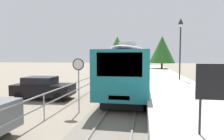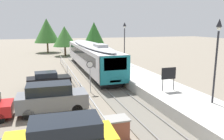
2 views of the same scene
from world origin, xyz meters
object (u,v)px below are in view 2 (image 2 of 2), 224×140
at_px(commuter_train, 91,54).
at_px(platform_lamp_mid_platform, 125,35).
at_px(brick_utility_cabinet, 117,128).
at_px(platform_lamp_near_end, 217,45).
at_px(parked_hatchback_black, 48,79).
at_px(platform_notice_board, 169,74).
at_px(speed_limit_sign, 90,69).
at_px(parked_suv_grey, 52,98).

distance_m(commuter_train, platform_lamp_mid_platform, 5.04).
xyz_separation_m(platform_lamp_mid_platform, brick_utility_cabinet, (-6.88, -16.97, -4.05)).
xyz_separation_m(platform_lamp_near_end, parked_hatchback_black, (-9.92, 10.36, -3.83)).
height_order(platform_lamp_mid_platform, brick_utility_cabinet, platform_lamp_mid_platform).
relative_size(commuter_train, platform_notice_board, 11.29).
xyz_separation_m(speed_limit_sign, brick_utility_cabinet, (-0.45, -8.55, -1.55)).
bearing_deg(parked_suv_grey, brick_utility_cabinet, -57.09).
xyz_separation_m(platform_notice_board, parked_hatchback_black, (-8.69, 7.01, -1.40)).
relative_size(commuter_train, platform_lamp_mid_platform, 3.80).
distance_m(platform_lamp_mid_platform, platform_notice_board, 13.00).
bearing_deg(parked_hatchback_black, speed_limit_sign, -38.04).
height_order(commuter_train, platform_notice_board, commuter_train).
bearing_deg(parked_suv_grey, platform_lamp_near_end, -20.83).
xyz_separation_m(platform_lamp_mid_platform, parked_suv_grey, (-9.92, -12.28, -3.56)).
relative_size(platform_lamp_mid_platform, speed_limit_sign, 1.91).
distance_m(platform_notice_board, brick_utility_cabinet, 7.26).
distance_m(platform_notice_board, speed_limit_sign, 6.73).
bearing_deg(platform_notice_board, commuter_train, 102.41).
bearing_deg(parked_suv_grey, platform_notice_board, -2.81).
height_order(platform_lamp_mid_platform, speed_limit_sign, platform_lamp_mid_platform).
xyz_separation_m(commuter_train, platform_lamp_near_end, (4.26, -17.12, 2.47)).
bearing_deg(parked_hatchback_black, brick_utility_cabinet, -74.92).
xyz_separation_m(commuter_train, parked_hatchback_black, (-5.66, -6.76, -1.36)).
bearing_deg(commuter_train, brick_utility_cabinet, -98.25).
height_order(platform_lamp_near_end, parked_suv_grey, platform_lamp_near_end).
bearing_deg(platform_lamp_mid_platform, parked_hatchback_black, -150.15).
distance_m(platform_lamp_near_end, platform_lamp_mid_platform, 16.05).
height_order(speed_limit_sign, parked_suv_grey, speed_limit_sign).
xyz_separation_m(platform_lamp_near_end, platform_lamp_mid_platform, (0.00, 16.05, 0.00)).
bearing_deg(platform_lamp_mid_platform, parked_suv_grey, -128.92).
bearing_deg(commuter_train, parked_hatchback_black, -129.91).
bearing_deg(platform_lamp_near_end, commuter_train, 103.98).
height_order(platform_notice_board, parked_suv_grey, platform_notice_board).
height_order(speed_limit_sign, parked_hatchback_black, speed_limit_sign).
distance_m(commuter_train, parked_hatchback_black, 8.92).
bearing_deg(parked_suv_grey, parked_hatchback_black, 90.03).
bearing_deg(commuter_train, speed_limit_sign, -102.84).
bearing_deg(parked_hatchback_black, platform_notice_board, -38.92).
bearing_deg(speed_limit_sign, platform_lamp_near_end, -49.89).
bearing_deg(brick_utility_cabinet, parked_hatchback_black, 105.08).
bearing_deg(platform_notice_board, platform_lamp_near_end, -69.80).
bearing_deg(parked_hatchback_black, parked_suv_grey, -89.97).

